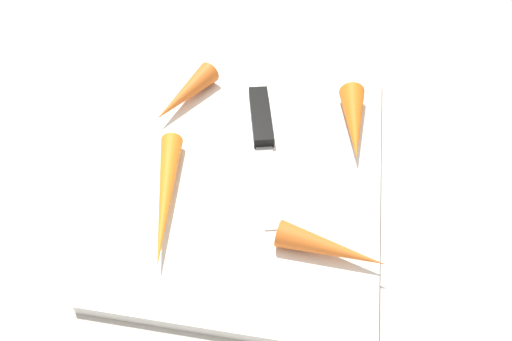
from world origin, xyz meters
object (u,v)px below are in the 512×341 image
object	(u,v)px
carrot_longest	(165,198)
carrot_short	(185,95)
cutting_board	(256,174)
carrot_long	(354,123)
carrot_shortest	(331,248)
knife	(262,125)

from	to	relation	value
carrot_longest	carrot_short	world-z (taller)	carrot_short
cutting_board	carrot_long	bearing A→B (deg)	127.32
carrot_shortest	carrot_long	xyz separation A→B (m)	(-0.17, 0.01, 0.00)
knife	carrot_longest	size ratio (longest dim) A/B	1.24
carrot_short	carrot_longest	bearing A→B (deg)	30.95
carrot_longest	carrot_shortest	bearing A→B (deg)	68.15
cutting_board	carrot_short	distance (m)	0.14
carrot_shortest	knife	bearing A→B (deg)	129.43
cutting_board	carrot_long	size ratio (longest dim) A/B	3.41
knife	carrot_shortest	distance (m)	0.18
knife	carrot_long	size ratio (longest dim) A/B	1.88
carrot_shortest	carrot_long	world-z (taller)	carrot_long
knife	cutting_board	bearing A→B (deg)	-10.17
cutting_board	carrot_long	xyz separation A→B (m)	(-0.07, 0.10, 0.02)
cutting_board	carrot_short	world-z (taller)	carrot_short
knife	carrot_shortest	xyz separation A→B (m)	(0.16, 0.09, 0.01)
carrot_long	carrot_short	size ratio (longest dim) A/B	1.05
carrot_short	carrot_shortest	bearing A→B (deg)	68.35
carrot_longest	cutting_board	bearing A→B (deg)	116.40
carrot_longest	carrot_short	size ratio (longest dim) A/B	1.60
carrot_longest	carrot_shortest	world-z (taller)	carrot_shortest
cutting_board	knife	distance (m)	0.07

